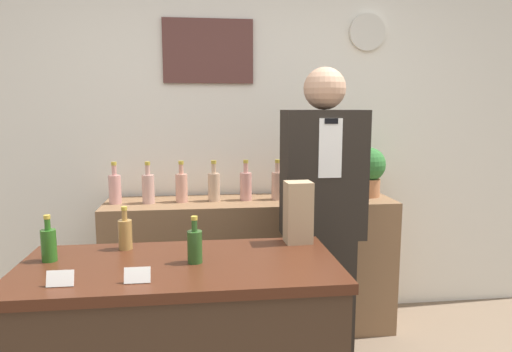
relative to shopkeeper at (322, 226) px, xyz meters
The scene contains 18 objects.
back_wall 1.05m from the shopkeeper, 116.54° to the left, with size 5.20×0.09×2.70m.
back_shelf 0.76m from the shopkeeper, 121.92° to the left, with size 1.91×0.45×0.91m.
shopkeeper is the anchor object (origin of this frame).
potted_plant 0.79m from the shopkeeper, 50.39° to the left, with size 0.24×0.24×0.34m.
paper_bag 0.54m from the shopkeeper, 117.50° to the right, with size 0.12×0.11×0.28m.
price_card_left 1.44m from the shopkeeper, 143.23° to the right, with size 0.09×0.02×0.06m.
price_card_right 1.24m from the shopkeeper, 136.09° to the right, with size 0.09×0.02×0.06m.
counter_bottle_0 1.40m from the shopkeeper, 155.44° to the right, with size 0.06×0.06×0.19m.
counter_bottle_1 1.10m from the shopkeeper, 155.24° to the right, with size 0.06×0.06×0.19m.
counter_bottle_2 0.97m from the shopkeeper, 136.04° to the right, with size 0.06×0.06×0.19m.
shelf_bottle_0 1.34m from the shopkeeper, 155.84° to the left, with size 0.08×0.08×0.27m.
shelf_bottle_1 1.14m from the shopkeeper, 152.20° to the left, with size 0.08×0.08×0.27m.
shelf_bottle_2 0.97m from the shopkeeper, 145.52° to the left, with size 0.08×0.08×0.27m.
shelf_bottle_3 0.82m from the shopkeeper, 136.54° to the left, with size 0.08×0.08×0.27m.
shelf_bottle_4 0.68m from the shopkeeper, 123.73° to the left, with size 0.08×0.08×0.27m.
shelf_bottle_5 0.59m from the shopkeeper, 106.26° to the left, with size 0.08×0.08×0.27m.
shelf_bottle_6 0.57m from the shopkeeper, 84.64° to the left, with size 0.08×0.08×0.27m.
shelf_bottle_7 0.61m from the shopkeeper, 63.86° to the left, with size 0.08×0.08×0.27m.
Camera 1 is at (-0.25, -1.25, 1.52)m, focal length 32.00 mm.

